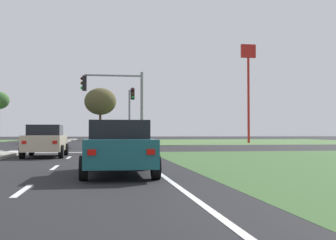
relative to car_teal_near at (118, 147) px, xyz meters
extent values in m
plane|color=black|center=(-5.61, 21.24, -0.80)|extent=(200.00, 200.00, 0.00)
cube|color=#476B38|center=(19.89, 45.74, -0.80)|extent=(35.00, 35.00, 0.01)
cube|color=gray|center=(-5.61, 46.24, -0.73)|extent=(1.20, 36.00, 0.14)
cube|color=silver|center=(-2.11, -3.22, -0.80)|extent=(0.14, 2.00, 0.01)
cube|color=silver|center=(-2.11, 2.78, -0.80)|extent=(0.14, 2.00, 0.01)
cube|color=silver|center=(-2.11, 8.78, -0.80)|extent=(0.14, 2.00, 0.01)
cube|color=silver|center=(1.24, 3.24, -0.80)|extent=(0.14, 24.00, 0.01)
cube|color=silver|center=(-1.81, 14.24, -0.80)|extent=(6.40, 0.50, 0.01)
cube|color=silver|center=(-6.26, 16.04, -0.80)|extent=(0.70, 2.80, 0.01)
cube|color=#19565B|center=(0.00, 0.03, -0.12)|extent=(1.86, 4.58, 0.73)
cube|color=black|center=(0.00, -0.12, 0.51)|extent=(1.64, 2.11, 0.52)
cube|color=red|center=(-0.71, -2.28, -0.04)|extent=(0.20, 0.04, 0.14)
cube|color=red|center=(0.71, -2.28, -0.04)|extent=(0.20, 0.04, 0.14)
cylinder|color=black|center=(-0.93, 1.50, -0.48)|extent=(0.22, 0.64, 0.64)
cylinder|color=black|center=(0.93, 1.50, -0.48)|extent=(0.22, 0.64, 0.64)
cylinder|color=black|center=(-0.93, -1.43, -0.48)|extent=(0.22, 0.64, 0.64)
cylinder|color=black|center=(0.93, -1.43, -0.48)|extent=(0.22, 0.64, 0.64)
cube|color=#161E47|center=(-7.79, 37.06, -0.13)|extent=(1.73, 4.30, 0.72)
cube|color=black|center=(-7.79, 37.21, 0.49)|extent=(1.52, 1.98, 0.52)
cube|color=red|center=(-7.14, 39.23, -0.05)|extent=(0.20, 0.04, 0.14)
cube|color=red|center=(-8.45, 39.23, -0.05)|extent=(0.20, 0.04, 0.14)
cylinder|color=black|center=(-6.93, 35.68, -0.48)|extent=(0.22, 0.64, 0.64)
cylinder|color=black|center=(-8.66, 35.68, -0.48)|extent=(0.22, 0.64, 0.64)
cylinder|color=black|center=(-6.93, 38.43, -0.48)|extent=(0.22, 0.64, 0.64)
cylinder|color=black|center=(-8.66, 38.43, -0.48)|extent=(0.22, 0.64, 0.64)
cube|color=#BCAD8E|center=(-3.33, 9.66, -0.10)|extent=(1.79, 4.20, 0.77)
cube|color=black|center=(-3.33, 9.51, 0.55)|extent=(1.58, 1.93, 0.52)
cube|color=red|center=(-4.01, 7.54, -0.02)|extent=(0.20, 0.04, 0.14)
cube|color=red|center=(-2.64, 7.54, -0.02)|extent=(0.20, 0.04, 0.14)
cylinder|color=black|center=(-4.22, 11.00, -0.48)|extent=(0.22, 0.64, 0.64)
cylinder|color=black|center=(-2.43, 11.00, -0.48)|extent=(0.22, 0.64, 0.64)
cylinder|color=black|center=(-4.22, 8.32, -0.48)|extent=(0.22, 0.64, 0.64)
cylinder|color=black|center=(-2.43, 8.32, -0.48)|extent=(0.22, 0.64, 0.64)
cylinder|color=gray|center=(1.99, 14.64, 1.75)|extent=(0.18, 0.18, 5.11)
cylinder|color=gray|center=(0.18, 14.64, 4.06)|extent=(3.62, 0.12, 0.12)
cube|color=black|center=(-1.63, 14.64, 3.53)|extent=(0.26, 0.32, 0.95)
sphere|color=#360503|center=(-1.79, 14.64, 3.83)|extent=(0.20, 0.20, 0.20)
sphere|color=#3A2405|center=(-1.79, 14.64, 3.53)|extent=(0.20, 0.20, 0.20)
sphere|color=green|center=(-1.79, 14.64, 3.23)|extent=(0.20, 0.20, 0.20)
cylinder|color=gray|center=(1.99, 27.84, 1.83)|extent=(0.18, 0.18, 5.28)
cylinder|color=gray|center=(1.99, 25.64, 4.22)|extent=(0.12, 4.39, 0.12)
cube|color=black|center=(1.99, 23.45, 3.70)|extent=(0.32, 0.26, 0.95)
sphere|color=#360503|center=(1.99, 23.29, 4.00)|extent=(0.20, 0.20, 0.20)
sphere|color=#3A2405|center=(1.99, 23.29, 3.70)|extent=(0.20, 0.20, 0.20)
sphere|color=green|center=(1.99, 23.29, 3.40)|extent=(0.20, 0.20, 0.20)
cylinder|color=#4C4C4C|center=(-5.61, 31.72, -0.29)|extent=(0.16, 0.16, 0.74)
cylinder|color=#335184|center=(-5.61, 31.72, 0.47)|extent=(0.34, 0.34, 0.78)
sphere|color=tan|center=(-5.61, 31.72, 0.97)|extent=(0.22, 0.22, 0.22)
cylinder|color=red|center=(16.68, 36.18, 4.29)|extent=(0.28, 0.28, 10.20)
cube|color=red|center=(16.68, 36.18, 10.19)|extent=(1.80, 0.30, 1.60)
torus|color=yellow|center=(16.29, 36.35, 10.19)|extent=(0.96, 0.16, 0.96)
torus|color=yellow|center=(17.08, 36.35, 10.19)|extent=(0.96, 0.16, 0.96)
cylinder|color=#423323|center=(-0.97, 56.71, 1.62)|extent=(0.37, 0.37, 4.84)
ellipsoid|color=#4C4728|center=(-0.97, 56.71, 5.44)|extent=(5.09, 5.09, 4.33)
camera|label=1|loc=(-0.43, -12.58, 0.42)|focal=45.59mm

